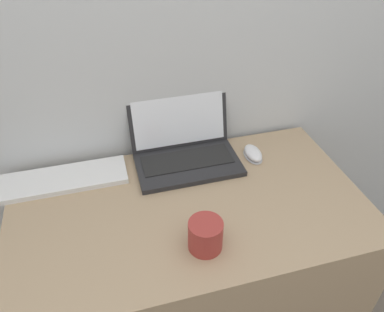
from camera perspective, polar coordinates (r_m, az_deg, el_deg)
wall_back at (r=1.33m, az=-4.98°, el=19.26°), size 7.00×0.04×2.50m
desk at (r=1.56m, az=-0.36°, el=-17.49°), size 1.20×0.67×0.77m
laptop at (r=1.42m, az=-1.16°, el=1.57°), size 0.39×0.29×0.25m
drink_cup at (r=1.11m, az=2.08°, el=-11.90°), size 0.10×0.10×0.10m
computer_mouse at (r=1.48m, az=9.28°, el=0.39°), size 0.06×0.11×0.04m
external_keyboard at (r=1.42m, az=-18.93°, el=-3.35°), size 0.45×0.15×0.02m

